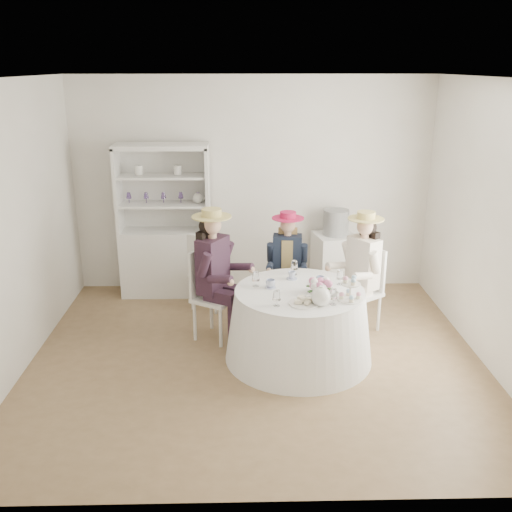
{
  "coord_description": "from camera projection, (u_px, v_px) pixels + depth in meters",
  "views": [
    {
      "loc": [
        -0.13,
        -5.12,
        2.82
      ],
      "look_at": [
        0.0,
        0.1,
        1.05
      ],
      "focal_mm": 40.0,
      "sensor_mm": 36.0,
      "label": 1
    }
  ],
  "objects": [
    {
      "name": "flower_bowl",
      "position": [
        321.0,
        291.0,
        5.44
      ],
      "size": [
        0.24,
        0.24,
        0.05
      ],
      "primitive_type": "imported",
      "rotation": [
        0.0,
        0.0,
        0.2
      ],
      "color": "white",
      "rests_on": "tea_table"
    },
    {
      "name": "spare_chair",
      "position": [
        207.0,
        269.0,
        6.74
      ],
      "size": [
        0.52,
        0.52,
        0.95
      ],
      "rotation": [
        0.0,
        0.0,
        2.7
      ],
      "color": "silver",
      "rests_on": "ground"
    },
    {
      "name": "wall_left",
      "position": [
        13.0,
        231.0,
        5.27
      ],
      "size": [
        0.0,
        4.5,
        4.5
      ],
      "primitive_type": "plane",
      "rotation": [
        1.57,
        0.0,
        1.57
      ],
      "color": "silver",
      "rests_on": "ground"
    },
    {
      "name": "wall_right",
      "position": [
        494.0,
        227.0,
        5.37
      ],
      "size": [
        0.0,
        4.5,
        4.5
      ],
      "primitive_type": "plane",
      "rotation": [
        1.57,
        0.0,
        -1.57
      ],
      "color": "silver",
      "rests_on": "ground"
    },
    {
      "name": "guest_right",
      "position": [
        361.0,
        265.0,
        6.13
      ],
      "size": [
        0.58,
        0.54,
        1.35
      ],
      "rotation": [
        0.0,
        0.0,
        -0.97
      ],
      "color": "silver",
      "rests_on": "ground"
    },
    {
      "name": "ground",
      "position": [
        256.0,
        358.0,
        5.75
      ],
      "size": [
        4.5,
        4.5,
        0.0
      ],
      "primitive_type": "plane",
      "color": "brown",
      "rests_on": "ground"
    },
    {
      "name": "tea_table",
      "position": [
        299.0,
        325.0,
        5.65
      ],
      "size": [
        1.47,
        1.47,
        0.73
      ],
      "rotation": [
        0.0,
        0.0,
        0.12
      ],
      "color": "white",
      "rests_on": "ground"
    },
    {
      "name": "guest_mid",
      "position": [
        287.0,
        259.0,
        6.44
      ],
      "size": [
        0.47,
        0.48,
        1.26
      ],
      "rotation": [
        0.0,
        0.0,
        -0.1
      ],
      "color": "silver",
      "rests_on": "ground"
    },
    {
      "name": "guest_left",
      "position": [
        215.0,
        267.0,
        5.92
      ],
      "size": [
        0.61,
        0.56,
        1.43
      ],
      "rotation": [
        0.0,
        0.0,
        1.04
      ],
      "color": "silver",
      "rests_on": "ground"
    },
    {
      "name": "wall_front",
      "position": [
        265.0,
        320.0,
        3.43
      ],
      "size": [
        4.5,
        0.0,
        4.5
      ],
      "primitive_type": "plane",
      "rotation": [
        -1.57,
        0.0,
        0.0
      ],
      "color": "silver",
      "rests_on": "ground"
    },
    {
      "name": "flower_arrangement",
      "position": [
        319.0,
        285.0,
        5.43
      ],
      "size": [
        0.19,
        0.19,
        0.07
      ],
      "rotation": [
        0.0,
        0.0,
        0.23
      ],
      "color": "pink",
      "rests_on": "tea_table"
    },
    {
      "name": "sandwich_plate",
      "position": [
        304.0,
        302.0,
        5.21
      ],
      "size": [
        0.28,
        0.28,
        0.06
      ],
      "rotation": [
        0.0,
        0.0,
        -0.32
      ],
      "color": "white",
      "rests_on": "tea_table"
    },
    {
      "name": "hatbox",
      "position": [
        336.0,
        222.0,
        7.14
      ],
      "size": [
        0.4,
        0.4,
        0.32
      ],
      "primitive_type": "cylinder",
      "rotation": [
        0.0,
        0.0,
        0.3
      ],
      "color": "black",
      "rests_on": "side_table"
    },
    {
      "name": "teacup_a",
      "position": [
        270.0,
        284.0,
        5.58
      ],
      "size": [
        0.1,
        0.1,
        0.08
      ],
      "primitive_type": "imported",
      "rotation": [
        0.0,
        0.0,
        -0.02
      ],
      "color": "white",
      "rests_on": "tea_table"
    },
    {
      "name": "ceiling",
      "position": [
        256.0,
        78.0,
        4.89
      ],
      "size": [
        4.5,
        4.5,
        0.0
      ],
      "primitive_type": "plane",
      "rotation": [
        3.14,
        0.0,
        0.0
      ],
      "color": "white",
      "rests_on": "wall_back"
    },
    {
      "name": "table_teapot",
      "position": [
        321.0,
        296.0,
        5.17
      ],
      "size": [
        0.26,
        0.18,
        0.19
      ],
      "rotation": [
        0.0,
        0.0,
        0.02
      ],
      "color": "white",
      "rests_on": "tea_table"
    },
    {
      "name": "wall_back",
      "position": [
        252.0,
        186.0,
        7.21
      ],
      "size": [
        4.5,
        0.0,
        4.5
      ],
      "primitive_type": "plane",
      "rotation": [
        1.57,
        0.0,
        0.0
      ],
      "color": "silver",
      "rests_on": "ground"
    },
    {
      "name": "stemware_set",
      "position": [
        300.0,
        283.0,
        5.51
      ],
      "size": [
        0.92,
        0.89,
        0.15
      ],
      "color": "white",
      "rests_on": "tea_table"
    },
    {
      "name": "cupcake_stand",
      "position": [
        350.0,
        292.0,
        5.28
      ],
      "size": [
        0.24,
        0.24,
        0.22
      ],
      "rotation": [
        0.0,
        0.0,
        0.43
      ],
      "color": "white",
      "rests_on": "tea_table"
    },
    {
      "name": "side_table",
      "position": [
        334.0,
        263.0,
        7.31
      ],
      "size": [
        0.58,
        0.58,
        0.77
      ],
      "primitive_type": "cube",
      "rotation": [
        0.0,
        0.0,
        0.21
      ],
      "color": "silver",
      "rests_on": "ground"
    },
    {
      "name": "hutch",
      "position": [
        166.0,
        242.0,
        7.18
      ],
      "size": [
        1.3,
        0.86,
        1.91
      ],
      "rotation": [
        0.0,
        0.0,
        0.42
      ],
      "color": "silver",
      "rests_on": "ground"
    },
    {
      "name": "teacup_b",
      "position": [
        292.0,
        276.0,
        5.81
      ],
      "size": [
        0.08,
        0.08,
        0.07
      ],
      "primitive_type": "imported",
      "rotation": [
        0.0,
        0.0,
        0.03
      ],
      "color": "white",
      "rests_on": "tea_table"
    },
    {
      "name": "teacup_c",
      "position": [
        320.0,
        280.0,
        5.69
      ],
      "size": [
        0.1,
        0.1,
        0.07
      ],
      "primitive_type": "imported",
      "rotation": [
        0.0,
        0.0,
        0.17
      ],
      "color": "white",
      "rests_on": "tea_table"
    }
  ]
}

